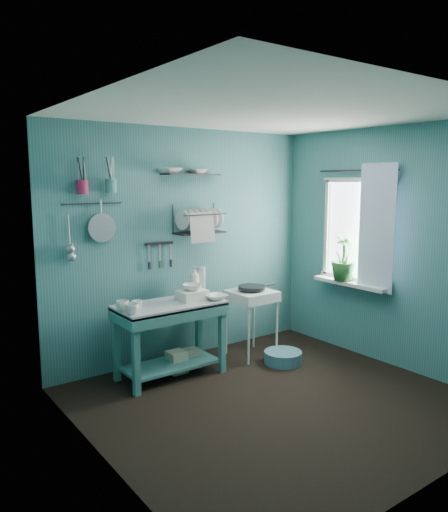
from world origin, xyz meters
TOP-DOWN VIEW (x-y plane):
  - floor at (0.00, 0.00)m, footprint 3.20×3.20m
  - ceiling at (0.00, 0.00)m, footprint 3.20×3.20m
  - wall_back at (0.00, 1.50)m, footprint 3.20×0.00m
  - wall_front at (0.00, -1.50)m, footprint 3.20×0.00m
  - wall_left at (-1.60, 0.00)m, footprint 0.00×3.00m
  - wall_right at (1.60, 0.00)m, footprint 0.00×3.00m
  - work_counter at (-0.46, 1.06)m, footprint 1.11×0.63m
  - mug_left at (-0.94, 0.90)m, footprint 0.12×0.12m
  - mug_mid at (-0.84, 1.00)m, footprint 0.14×0.14m
  - mug_right at (-0.96, 1.06)m, footprint 0.17×0.17m
  - wash_tub at (-0.21, 1.04)m, footprint 0.28×0.22m
  - tub_bowl at (-0.21, 1.04)m, footprint 0.20×0.19m
  - soap_bottle at (-0.04, 1.26)m, footprint 0.12×0.12m
  - water_bottle at (0.06, 1.28)m, footprint 0.09×0.09m
  - counter_bowl at (-0.01, 0.91)m, footprint 0.22×0.22m
  - hotplate_stand at (0.57, 1.05)m, footprint 0.47×0.47m
  - frying_pan at (0.57, 1.05)m, footprint 0.30×0.30m
  - knife_strip at (-0.34, 1.47)m, footprint 0.32×0.03m
  - dish_rack at (0.10, 1.37)m, footprint 0.57×0.30m
  - upper_shelf at (0.02, 1.40)m, footprint 0.72×0.28m
  - shelf_bowl_left at (-0.24, 1.40)m, footprint 0.27×0.27m
  - shelf_bowl_right at (0.10, 1.40)m, footprint 0.20×0.20m
  - utensil_cup_magenta at (-1.16, 1.42)m, footprint 0.11×0.11m
  - utensil_cup_teal at (-0.88, 1.42)m, footprint 0.11×0.11m
  - colander at (-0.97, 1.45)m, footprint 0.28×0.03m
  - ladle_outer at (-1.29, 1.46)m, footprint 0.01×0.01m
  - ladle_inner at (-1.29, 1.46)m, footprint 0.01×0.01m
  - hook_rail at (-1.05, 1.47)m, footprint 0.60×0.01m
  - window_glass at (1.59, 0.45)m, footprint 0.00×1.10m
  - windowsill at (1.50, 0.45)m, footprint 0.16×0.95m
  - curtain at (1.52, 0.15)m, footprint 0.00×1.35m
  - curtain_rod at (1.54, 0.45)m, footprint 0.02×1.05m
  - potted_plant at (1.49, 0.54)m, footprint 0.37×0.37m
  - storage_tin_large at (-0.36, 1.11)m, footprint 0.18×0.18m
  - storage_tin_small at (-0.16, 1.14)m, footprint 0.15×0.15m
  - floor_basin at (0.69, 0.66)m, footprint 0.41×0.41m

SIDE VIEW (x-z plane):
  - floor at x=0.00m, z-range 0.00..0.00m
  - floor_basin at x=0.69m, z-range 0.00..0.13m
  - storage_tin_small at x=-0.16m, z-range 0.00..0.20m
  - storage_tin_large at x=-0.36m, z-range 0.00..0.22m
  - hotplate_stand at x=0.57m, z-range 0.00..0.74m
  - work_counter at x=-0.46m, z-range 0.00..0.75m
  - frying_pan at x=0.57m, z-range 0.76..0.80m
  - counter_bowl at x=-0.01m, z-range 0.75..0.81m
  - mug_mid at x=-0.84m, z-range 0.75..0.85m
  - mug_left at x=-0.94m, z-range 0.75..0.85m
  - mug_right at x=-0.96m, z-range 0.75..0.85m
  - wash_tub at x=-0.21m, z-range 0.75..0.85m
  - windowsill at x=1.50m, z-range 0.79..0.83m
  - tub_bowl at x=-0.21m, z-range 0.85..0.91m
  - water_bottle at x=0.06m, z-range 0.75..1.03m
  - soap_bottle at x=-0.04m, z-range 0.75..1.05m
  - potted_plant at x=1.49m, z-range 0.83..1.35m
  - wall_back at x=0.00m, z-range -0.35..2.85m
  - wall_front at x=0.00m, z-range -0.35..2.85m
  - wall_left at x=-1.60m, z-range -0.25..2.75m
  - wall_right at x=1.60m, z-range -0.25..2.75m
  - knife_strip at x=-0.34m, z-range 1.28..1.31m
  - window_glass at x=1.59m, z-range 0.85..1.95m
  - ladle_inner at x=-1.29m, z-range 1.26..1.56m
  - curtain at x=1.52m, z-range 0.77..2.12m
  - ladle_outer at x=-1.29m, z-range 1.34..1.64m
  - colander at x=-0.97m, z-range 1.35..1.63m
  - dish_rack at x=0.10m, z-range 1.38..1.70m
  - hook_rail at x=-1.05m, z-range 1.72..1.73m
  - utensil_cup_magenta at x=-1.16m, z-range 1.82..1.95m
  - utensil_cup_teal at x=-0.88m, z-range 1.83..1.96m
  - upper_shelf at x=0.02m, z-range 2.00..2.01m
  - shelf_bowl_right at x=0.10m, z-range 2.01..2.06m
  - curtain_rod at x=1.54m, z-range 2.04..2.06m
  - shelf_bowl_left at x=-0.24m, z-range 2.02..2.08m
  - ceiling at x=0.00m, z-range 2.50..2.50m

